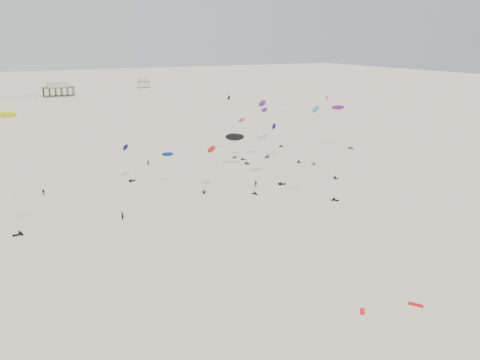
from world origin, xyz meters
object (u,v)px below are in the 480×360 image
pavilion_small (144,84)px  rig_4 (340,115)px  rig_0 (219,156)px  spectator_0 (123,220)px  pavilion_main (58,90)px  rig_9 (268,119)px

pavilion_small → rig_4: (4.92, -248.14, 8.25)m
rig_0 → spectator_0: bearing=18.3°
rig_4 → spectator_0: rig_4 is taller
pavilion_main → rig_4: 230.77m
rig_4 → spectator_0: (-92.11, -38.90, -11.74)m
pavilion_main → rig_9: rig_9 is taller
rig_4 → rig_0: bearing=7.8°
pavilion_main → rig_9: (51.80, -204.27, 5.84)m
rig_4 → rig_9: bearing=-46.2°
pavilion_main → rig_9: bearing=-75.8°
pavilion_small → pavilion_main: bearing=-156.8°
pavilion_main → spectator_0: pavilion_main is taller
pavilion_small → rig_0: size_ratio=0.54×
pavilion_small → rig_9: (-18.20, -234.27, 6.57)m
pavilion_small → rig_0: 280.69m
pavilion_small → rig_9: size_ratio=0.61×
spectator_0 → pavilion_main: bearing=-38.4°
pavilion_main → rig_4: size_ratio=1.31×
pavilion_small → spectator_0: (-87.19, -287.04, -3.49)m
pavilion_main → rig_4: bearing=-71.0°
pavilion_main → pavilion_small: size_ratio=2.33×
pavilion_main → rig_9: 210.82m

